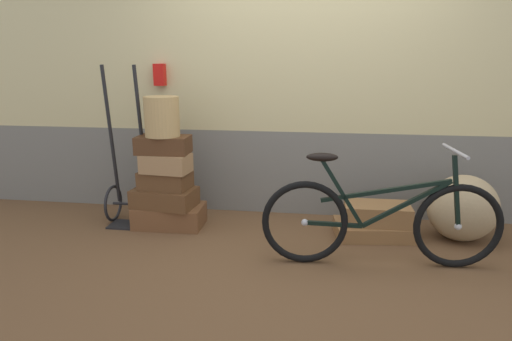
# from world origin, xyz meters

# --- Properties ---
(ground) EXTENTS (9.63, 5.20, 0.06)m
(ground) POSITION_xyz_m (0.00, 0.00, -0.03)
(ground) COLOR brown
(station_building) EXTENTS (7.63, 0.74, 2.59)m
(station_building) POSITION_xyz_m (0.01, 0.85, 1.30)
(station_building) COLOR slate
(station_building) RESTS_ON ground
(suitcase_0) EXTENTS (0.61, 0.38, 0.19)m
(suitcase_0) POSITION_xyz_m (-1.14, 0.26, 0.09)
(suitcase_0) COLOR brown
(suitcase_0) RESTS_ON ground
(suitcase_1) EXTENTS (0.57, 0.39, 0.16)m
(suitcase_1) POSITION_xyz_m (-1.17, 0.25, 0.27)
(suitcase_1) COLOR brown
(suitcase_1) RESTS_ON suitcase_0
(suitcase_2) EXTENTS (0.45, 0.32, 0.16)m
(suitcase_2) POSITION_xyz_m (-1.16, 0.26, 0.43)
(suitcase_2) COLOR brown
(suitcase_2) RESTS_ON suitcase_1
(suitcase_3) EXTENTS (0.43, 0.29, 0.16)m
(suitcase_3) POSITION_xyz_m (-1.14, 0.22, 0.58)
(suitcase_3) COLOR #9E754C
(suitcase_3) RESTS_ON suitcase_2
(suitcase_4) EXTENTS (0.45, 0.27, 0.15)m
(suitcase_4) POSITION_xyz_m (-1.16, 0.26, 0.74)
(suitcase_4) COLOR #4C2D19
(suitcase_4) RESTS_ON suitcase_3
(suitcase_5) EXTENTS (0.68, 0.45, 0.12)m
(suitcase_5) POSITION_xyz_m (0.64, 0.27, 0.06)
(suitcase_5) COLOR olive
(suitcase_5) RESTS_ON ground
(suitcase_6) EXTENTS (0.53, 0.31, 0.16)m
(suitcase_6) POSITION_xyz_m (0.66, 0.27, 0.20)
(suitcase_6) COLOR olive
(suitcase_6) RESTS_ON suitcase_5
(wicker_basket) EXTENTS (0.29, 0.29, 0.34)m
(wicker_basket) POSITION_xyz_m (-1.16, 0.25, 0.98)
(wicker_basket) COLOR tan
(wicker_basket) RESTS_ON suitcase_4
(luggage_trolley) EXTENTS (0.37, 0.39, 1.41)m
(luggage_trolley) POSITION_xyz_m (-1.52, 0.30, 0.31)
(luggage_trolley) COLOR black
(luggage_trolley) RESTS_ON ground
(burlap_sack) EXTENTS (0.56, 0.47, 0.55)m
(burlap_sack) POSITION_xyz_m (1.33, 0.30, 0.27)
(burlap_sack) COLOR tan
(burlap_sack) RESTS_ON ground
(bicycle) EXTENTS (1.69, 0.46, 0.86)m
(bicycle) POSITION_xyz_m (0.60, -0.27, 0.34)
(bicycle) COLOR black
(bicycle) RESTS_ON ground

